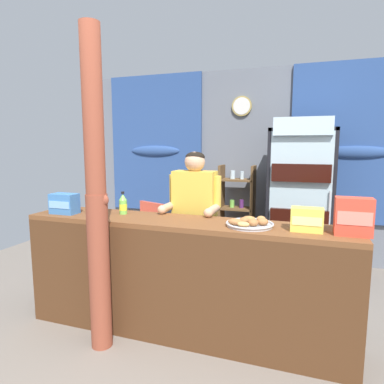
{
  "coord_description": "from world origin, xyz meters",
  "views": [
    {
      "loc": [
        0.82,
        -1.99,
        1.59
      ],
      "look_at": [
        -0.23,
        1.06,
        1.14
      ],
      "focal_mm": 31.12,
      "sensor_mm": 36.0,
      "label": 1
    }
  ],
  "objects_px": {
    "soda_bottle_grape_soda": "(95,199)",
    "snack_box_biscuit": "(64,204)",
    "pastry_tray": "(250,223)",
    "stall_counter": "(178,271)",
    "bottle_shelf_rack": "(237,211)",
    "shopkeeper": "(194,211)",
    "snack_box_crackers": "(353,217)",
    "snack_box_instant_noodle": "(307,220)",
    "plastic_lawn_chair": "(145,232)",
    "drink_fridge": "(300,191)",
    "timber_post": "(97,201)",
    "soda_bottle_lime_soda": "(123,205)"
  },
  "relations": [
    {
      "from": "drink_fridge",
      "to": "bottle_shelf_rack",
      "type": "height_order",
      "value": "drink_fridge"
    },
    {
      "from": "snack_box_crackers",
      "to": "pastry_tray",
      "type": "bearing_deg",
      "value": 178.03
    },
    {
      "from": "shopkeeper",
      "to": "snack_box_crackers",
      "type": "xyz_separation_m",
      "value": [
        1.3,
        -0.49,
        0.14
      ]
    },
    {
      "from": "stall_counter",
      "to": "soda_bottle_grape_soda",
      "type": "xyz_separation_m",
      "value": [
        -0.87,
        0.16,
        0.52
      ]
    },
    {
      "from": "snack_box_instant_noodle",
      "to": "pastry_tray",
      "type": "bearing_deg",
      "value": 177.85
    },
    {
      "from": "timber_post",
      "to": "soda_bottle_lime_soda",
      "type": "relative_size",
      "value": 12.09
    },
    {
      "from": "snack_box_biscuit",
      "to": "drink_fridge",
      "type": "bearing_deg",
      "value": 41.53
    },
    {
      "from": "snack_box_biscuit",
      "to": "snack_box_instant_noodle",
      "type": "distance_m",
      "value": 2.06
    },
    {
      "from": "bottle_shelf_rack",
      "to": "snack_box_instant_noodle",
      "type": "relative_size",
      "value": 6.0
    },
    {
      "from": "soda_bottle_lime_soda",
      "to": "plastic_lawn_chair",
      "type": "bearing_deg",
      "value": 108.61
    },
    {
      "from": "drink_fridge",
      "to": "snack_box_crackers",
      "type": "distance_m",
      "value": 1.76
    },
    {
      "from": "stall_counter",
      "to": "bottle_shelf_rack",
      "type": "bearing_deg",
      "value": 88.43
    },
    {
      "from": "soda_bottle_grape_soda",
      "to": "pastry_tray",
      "type": "xyz_separation_m",
      "value": [
        1.42,
        -0.08,
        -0.1
      ]
    },
    {
      "from": "stall_counter",
      "to": "timber_post",
      "type": "bearing_deg",
      "value": -152.43
    },
    {
      "from": "plastic_lawn_chair",
      "to": "snack_box_instant_noodle",
      "type": "bearing_deg",
      "value": -32.97
    },
    {
      "from": "soda_bottle_grape_soda",
      "to": "timber_post",
      "type": "bearing_deg",
      "value": -53.73
    },
    {
      "from": "soda_bottle_lime_soda",
      "to": "snack_box_biscuit",
      "type": "height_order",
      "value": "soda_bottle_lime_soda"
    },
    {
      "from": "timber_post",
      "to": "pastry_tray",
      "type": "distance_m",
      "value": 1.17
    },
    {
      "from": "pastry_tray",
      "to": "bottle_shelf_rack",
      "type": "bearing_deg",
      "value": 104.02
    },
    {
      "from": "soda_bottle_grape_soda",
      "to": "snack_box_biscuit",
      "type": "height_order",
      "value": "soda_bottle_grape_soda"
    },
    {
      "from": "stall_counter",
      "to": "snack_box_biscuit",
      "type": "xyz_separation_m",
      "value": [
        -1.1,
        0.02,
        0.48
      ]
    },
    {
      "from": "snack_box_biscuit",
      "to": "pastry_tray",
      "type": "xyz_separation_m",
      "value": [
        1.65,
        0.06,
        -0.07
      ]
    },
    {
      "from": "stall_counter",
      "to": "bottle_shelf_rack",
      "type": "height_order",
      "value": "bottle_shelf_rack"
    },
    {
      "from": "plastic_lawn_chair",
      "to": "stall_counter",
      "type": "bearing_deg",
      "value": -53.64
    },
    {
      "from": "plastic_lawn_chair",
      "to": "soda_bottle_lime_soda",
      "type": "height_order",
      "value": "soda_bottle_lime_soda"
    },
    {
      "from": "bottle_shelf_rack",
      "to": "soda_bottle_grape_soda",
      "type": "xyz_separation_m",
      "value": [
        -0.92,
        -1.92,
        0.42
      ]
    },
    {
      "from": "stall_counter",
      "to": "snack_box_instant_noodle",
      "type": "height_order",
      "value": "snack_box_instant_noodle"
    },
    {
      "from": "soda_bottle_grape_soda",
      "to": "snack_box_crackers",
      "type": "xyz_separation_m",
      "value": [
        2.13,
        -0.1,
        0.01
      ]
    },
    {
      "from": "soda_bottle_grape_soda",
      "to": "pastry_tray",
      "type": "bearing_deg",
      "value": -3.08
    },
    {
      "from": "plastic_lawn_chair",
      "to": "snack_box_biscuit",
      "type": "height_order",
      "value": "snack_box_biscuit"
    },
    {
      "from": "soda_bottle_grape_soda",
      "to": "snack_box_crackers",
      "type": "height_order",
      "value": "soda_bottle_grape_soda"
    },
    {
      "from": "timber_post",
      "to": "snack_box_crackers",
      "type": "xyz_separation_m",
      "value": [
        1.8,
        0.34,
        -0.06
      ]
    },
    {
      "from": "plastic_lawn_chair",
      "to": "drink_fridge",
      "type": "bearing_deg",
      "value": 13.56
    },
    {
      "from": "stall_counter",
      "to": "plastic_lawn_chair",
      "type": "height_order",
      "value": "stall_counter"
    },
    {
      "from": "drink_fridge",
      "to": "snack_box_biscuit",
      "type": "height_order",
      "value": "drink_fridge"
    },
    {
      "from": "soda_bottle_grape_soda",
      "to": "snack_box_instant_noodle",
      "type": "xyz_separation_m",
      "value": [
        1.83,
        -0.09,
        -0.04
      ]
    },
    {
      "from": "soda_bottle_lime_soda",
      "to": "stall_counter",
      "type": "bearing_deg",
      "value": -16.27
    },
    {
      "from": "bottle_shelf_rack",
      "to": "soda_bottle_lime_soda",
      "type": "xyz_separation_m",
      "value": [
        -0.64,
        -1.91,
        0.38
      ]
    },
    {
      "from": "bottle_shelf_rack",
      "to": "soda_bottle_grape_soda",
      "type": "distance_m",
      "value": 2.18
    },
    {
      "from": "shopkeeper",
      "to": "snack_box_crackers",
      "type": "relative_size",
      "value": 5.91
    },
    {
      "from": "soda_bottle_grape_soda",
      "to": "pastry_tray",
      "type": "relative_size",
      "value": 0.8
    },
    {
      "from": "soda_bottle_grape_soda",
      "to": "snack_box_instant_noodle",
      "type": "bearing_deg",
      "value": -2.87
    },
    {
      "from": "stall_counter",
      "to": "shopkeeper",
      "type": "height_order",
      "value": "shopkeeper"
    },
    {
      "from": "stall_counter",
      "to": "drink_fridge",
      "type": "xyz_separation_m",
      "value": [
        0.89,
        1.77,
        0.45
      ]
    },
    {
      "from": "snack_box_biscuit",
      "to": "bottle_shelf_rack",
      "type": "bearing_deg",
      "value": 60.84
    },
    {
      "from": "snack_box_crackers",
      "to": "timber_post",
      "type": "bearing_deg",
      "value": -169.27
    },
    {
      "from": "stall_counter",
      "to": "snack_box_biscuit",
      "type": "relative_size",
      "value": 11.4
    },
    {
      "from": "stall_counter",
      "to": "soda_bottle_lime_soda",
      "type": "xyz_separation_m",
      "value": [
        -0.59,
        0.17,
        0.48
      ]
    },
    {
      "from": "stall_counter",
      "to": "pastry_tray",
      "type": "relative_size",
      "value": 7.52
    },
    {
      "from": "shopkeeper",
      "to": "snack_box_crackers",
      "type": "height_order",
      "value": "shopkeeper"
    }
  ]
}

